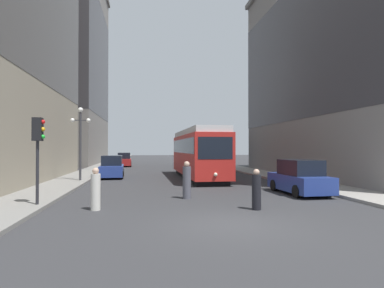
{
  "coord_description": "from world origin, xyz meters",
  "views": [
    {
      "loc": [
        -2.81,
        -10.04,
        2.45
      ],
      "look_at": [
        0.46,
        11.82,
        2.72
      ],
      "focal_mm": 30.25,
      "sensor_mm": 36.0,
      "label": 1
    }
  ],
  "objects_px": {
    "parked_car_left_mid": "(124,160)",
    "pedestrian_on_sidewalk": "(256,191)",
    "pedestrian_crossing_near": "(187,181)",
    "lamp_post_left_near": "(80,132)",
    "transit_bus": "(204,152)",
    "parked_car_left_near": "(112,167)",
    "streetcar": "(198,152)",
    "pedestrian_crossing_far": "(96,190)",
    "traffic_light_near_left": "(38,138)",
    "parked_car_right_far": "(300,178)"
  },
  "relations": [
    {
      "from": "parked_car_left_near",
      "to": "traffic_light_near_left",
      "type": "height_order",
      "value": "traffic_light_near_left"
    },
    {
      "from": "transit_bus",
      "to": "streetcar",
      "type": "bearing_deg",
      "value": -103.05
    },
    {
      "from": "parked_car_left_near",
      "to": "traffic_light_near_left",
      "type": "bearing_deg",
      "value": -99.6
    },
    {
      "from": "pedestrian_crossing_far",
      "to": "traffic_light_near_left",
      "type": "relative_size",
      "value": 0.47
    },
    {
      "from": "parked_car_left_mid",
      "to": "pedestrian_crossing_far",
      "type": "height_order",
      "value": "parked_car_left_mid"
    },
    {
      "from": "parked_car_right_far",
      "to": "pedestrian_crossing_far",
      "type": "bearing_deg",
      "value": 15.22
    },
    {
      "from": "pedestrian_on_sidewalk",
      "to": "parked_car_right_far",
      "type": "bearing_deg",
      "value": -0.64
    },
    {
      "from": "parked_car_left_near",
      "to": "pedestrian_crossing_far",
      "type": "bearing_deg",
      "value": -89.49
    },
    {
      "from": "parked_car_left_near",
      "to": "parked_car_left_mid",
      "type": "xyz_separation_m",
      "value": [
        -0.0,
        16.41,
        -0.0
      ]
    },
    {
      "from": "transit_bus",
      "to": "parked_car_left_near",
      "type": "bearing_deg",
      "value": -127.94
    },
    {
      "from": "pedestrian_crossing_near",
      "to": "lamp_post_left_near",
      "type": "distance_m",
      "value": 11.08
    },
    {
      "from": "pedestrian_crossing_near",
      "to": "pedestrian_crossing_far",
      "type": "xyz_separation_m",
      "value": [
        -3.93,
        -2.34,
        -0.06
      ]
    },
    {
      "from": "parked_car_right_far",
      "to": "pedestrian_crossing_near",
      "type": "xyz_separation_m",
      "value": [
        -6.15,
        -0.69,
        -0.0
      ]
    },
    {
      "from": "parked_car_left_mid",
      "to": "pedestrian_crossing_near",
      "type": "height_order",
      "value": "parked_car_left_mid"
    },
    {
      "from": "parked_car_left_near",
      "to": "parked_car_left_mid",
      "type": "bearing_deg",
      "value": 87.6
    },
    {
      "from": "parked_car_left_mid",
      "to": "pedestrian_crossing_near",
      "type": "bearing_deg",
      "value": -83.28
    },
    {
      "from": "streetcar",
      "to": "transit_bus",
      "type": "height_order",
      "value": "streetcar"
    },
    {
      "from": "streetcar",
      "to": "pedestrian_crossing_near",
      "type": "xyz_separation_m",
      "value": [
        -2.27,
        -10.41,
        -1.26
      ]
    },
    {
      "from": "streetcar",
      "to": "parked_car_left_mid",
      "type": "bearing_deg",
      "value": 110.59
    },
    {
      "from": "transit_bus",
      "to": "traffic_light_near_left",
      "type": "distance_m",
      "value": 29.15
    },
    {
      "from": "parked_car_left_near",
      "to": "pedestrian_crossing_far",
      "type": "relative_size",
      "value": 2.61
    },
    {
      "from": "parked_car_left_near",
      "to": "lamp_post_left_near",
      "type": "distance_m",
      "value": 4.67
    },
    {
      "from": "parked_car_left_mid",
      "to": "lamp_post_left_near",
      "type": "height_order",
      "value": "lamp_post_left_near"
    },
    {
      "from": "pedestrian_on_sidewalk",
      "to": "traffic_light_near_left",
      "type": "height_order",
      "value": "traffic_light_near_left"
    },
    {
      "from": "streetcar",
      "to": "pedestrian_crossing_far",
      "type": "bearing_deg",
      "value": -116.63
    },
    {
      "from": "pedestrian_on_sidewalk",
      "to": "lamp_post_left_near",
      "type": "height_order",
      "value": "lamp_post_left_near"
    },
    {
      "from": "pedestrian_crossing_far",
      "to": "pedestrian_on_sidewalk",
      "type": "relative_size",
      "value": 1.04
    },
    {
      "from": "pedestrian_crossing_near",
      "to": "lamp_post_left_near",
      "type": "xyz_separation_m",
      "value": [
        -6.54,
        8.51,
        2.74
      ]
    },
    {
      "from": "pedestrian_on_sidewalk",
      "to": "pedestrian_crossing_near",
      "type": "bearing_deg",
      "value": 80.29
    },
    {
      "from": "pedestrian_on_sidewalk",
      "to": "lamp_post_left_near",
      "type": "relative_size",
      "value": 0.31
    },
    {
      "from": "parked_car_left_mid",
      "to": "parked_car_right_far",
      "type": "height_order",
      "value": "same"
    },
    {
      "from": "parked_car_left_mid",
      "to": "pedestrian_on_sidewalk",
      "type": "distance_m",
      "value": 32.14
    },
    {
      "from": "traffic_light_near_left",
      "to": "parked_car_right_far",
      "type": "bearing_deg",
      "value": 10.08
    },
    {
      "from": "parked_car_left_near",
      "to": "pedestrian_crossing_near",
      "type": "xyz_separation_m",
      "value": [
        4.64,
        -11.77,
        -0.0
      ]
    },
    {
      "from": "parked_car_left_near",
      "to": "pedestrian_on_sidewalk",
      "type": "bearing_deg",
      "value": -67.3
    },
    {
      "from": "streetcar",
      "to": "traffic_light_near_left",
      "type": "relative_size",
      "value": 3.59
    },
    {
      "from": "parked_car_right_far",
      "to": "pedestrian_on_sidewalk",
      "type": "bearing_deg",
      "value": 44.16
    },
    {
      "from": "streetcar",
      "to": "transit_bus",
      "type": "distance_m",
      "value": 15.03
    },
    {
      "from": "pedestrian_crossing_far",
      "to": "pedestrian_on_sidewalk",
      "type": "height_order",
      "value": "pedestrian_crossing_far"
    },
    {
      "from": "traffic_light_near_left",
      "to": "parked_car_left_mid",
      "type": "bearing_deg",
      "value": 86.76
    },
    {
      "from": "streetcar",
      "to": "traffic_light_near_left",
      "type": "xyz_separation_m",
      "value": [
        -8.6,
        -11.94,
        0.76
      ]
    },
    {
      "from": "traffic_light_near_left",
      "to": "transit_bus",
      "type": "bearing_deg",
      "value": 66.03
    },
    {
      "from": "pedestrian_crossing_far",
      "to": "pedestrian_crossing_near",
      "type": "bearing_deg",
      "value": 48.16
    },
    {
      "from": "pedestrian_crossing_far",
      "to": "transit_bus",
      "type": "bearing_deg",
      "value": 88.44
    },
    {
      "from": "transit_bus",
      "to": "lamp_post_left_near",
      "type": "xyz_separation_m",
      "value": [
        -12.05,
        -16.59,
        1.64
      ]
    },
    {
      "from": "streetcar",
      "to": "traffic_light_near_left",
      "type": "distance_m",
      "value": 14.73
    },
    {
      "from": "pedestrian_crossing_far",
      "to": "parked_car_left_near",
      "type": "bearing_deg",
      "value": 110.33
    },
    {
      "from": "parked_car_right_far",
      "to": "transit_bus",
      "type": "bearing_deg",
      "value": -90.01
    },
    {
      "from": "parked_car_left_near",
      "to": "pedestrian_on_sidewalk",
      "type": "xyz_separation_m",
      "value": [
        7.0,
        -14.95,
        -0.09
      ]
    },
    {
      "from": "pedestrian_crossing_near",
      "to": "pedestrian_on_sidewalk",
      "type": "height_order",
      "value": "pedestrian_crossing_near"
    }
  ]
}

